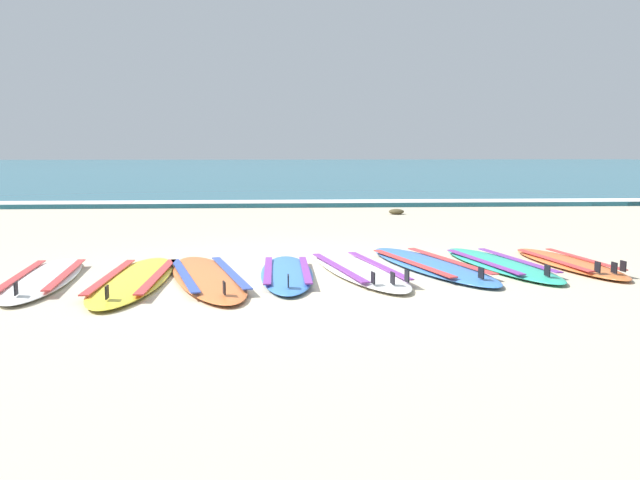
% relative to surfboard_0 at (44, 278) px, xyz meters
% --- Properties ---
extents(ground_plane, '(80.00, 80.00, 0.00)m').
position_rel_surfboard_0_xyz_m(ground_plane, '(2.46, 0.22, -0.04)').
color(ground_plane, '#C1B599').
extents(sea, '(80.00, 60.00, 0.10)m').
position_rel_surfboard_0_xyz_m(sea, '(2.46, 37.98, 0.01)').
color(sea, '#23667A').
rests_on(sea, ground).
extents(wave_foam_strip, '(80.00, 0.89, 0.11)m').
position_rel_surfboard_0_xyz_m(wave_foam_strip, '(2.46, 8.43, 0.02)').
color(wave_foam_strip, white).
rests_on(wave_foam_strip, ground).
extents(surfboard_0, '(0.82, 2.38, 0.18)m').
position_rel_surfboard_0_xyz_m(surfboard_0, '(0.00, 0.00, 0.00)').
color(surfboard_0, white).
rests_on(surfboard_0, ground).
extents(surfboard_1, '(0.63, 2.51, 0.18)m').
position_rel_surfboard_0_xyz_m(surfboard_1, '(0.90, -0.11, -0.00)').
color(surfboard_1, yellow).
rests_on(surfboard_1, ground).
extents(surfboard_2, '(1.25, 2.60, 0.18)m').
position_rel_surfboard_0_xyz_m(surfboard_2, '(1.60, -0.03, -0.00)').
color(surfboard_2, orange).
rests_on(surfboard_2, ground).
extents(surfboard_3, '(0.55, 2.12, 0.18)m').
position_rel_surfboard_0_xyz_m(surfboard_3, '(2.39, 0.12, 0.00)').
color(surfboard_3, '#3875CC').
rests_on(surfboard_3, ground).
extents(surfboard_4, '(1.13, 2.52, 0.18)m').
position_rel_surfboard_0_xyz_m(surfboard_4, '(3.15, 0.29, 0.00)').
color(surfboard_4, white).
rests_on(surfboard_4, ground).
extents(surfboard_5, '(1.32, 2.64, 0.18)m').
position_rel_surfboard_0_xyz_m(surfboard_5, '(3.97, 0.52, -0.00)').
color(surfboard_5, '#3875CC').
rests_on(surfboard_5, ground).
extents(surfboard_6, '(1.01, 2.38, 0.18)m').
position_rel_surfboard_0_xyz_m(surfboard_6, '(4.75, 0.53, 0.00)').
color(surfboard_6, '#2DB793').
rests_on(surfboard_6, ground).
extents(surfboard_7, '(0.80, 2.14, 0.18)m').
position_rel_surfboard_0_xyz_m(surfboard_7, '(5.54, 0.56, 0.00)').
color(surfboard_7, orange).
rests_on(surfboard_7, ground).
extents(seaweed_clump_near_shoreline, '(0.31, 0.25, 0.11)m').
position_rel_surfboard_0_xyz_m(seaweed_clump_near_shoreline, '(4.63, 6.42, 0.02)').
color(seaweed_clump_near_shoreline, '#4C4228').
rests_on(seaweed_clump_near_shoreline, ground).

